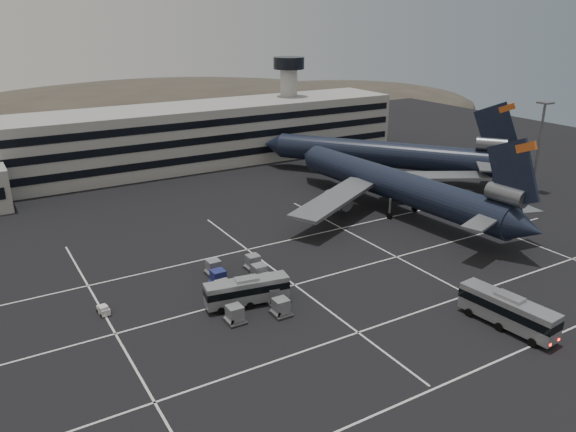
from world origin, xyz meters
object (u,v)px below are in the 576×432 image
object	(u,v)px
bus_far	(247,290)
tug_a	(104,310)
uld_cluster	(245,286)
bus_near	(508,310)
trijet_main	(398,185)

from	to	relation	value
bus_far	tug_a	distance (m)	17.52
tug_a	uld_cluster	size ratio (longest dim) A/B	0.12
bus_far	uld_cluster	size ratio (longest dim) A/B	0.62
bus_near	tug_a	xyz separation A→B (m)	(-39.50, 27.06, -1.72)
trijet_main	uld_cluster	xyz separation A→B (m)	(-37.99, -13.86, -4.22)
bus_far	trijet_main	bearing A→B (deg)	-56.94
bus_far	bus_near	bearing A→B (deg)	-121.05
bus_near	bus_far	distance (m)	30.96
trijet_main	tug_a	distance (m)	56.33
trijet_main	bus_far	size ratio (longest dim) A/B	5.31
trijet_main	bus_far	distance (m)	42.75
trijet_main	bus_near	world-z (taller)	trijet_main
uld_cluster	tug_a	bearing A→B (deg)	167.47
bus_near	uld_cluster	size ratio (longest dim) A/B	0.68
tug_a	bus_far	bearing A→B (deg)	-28.45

